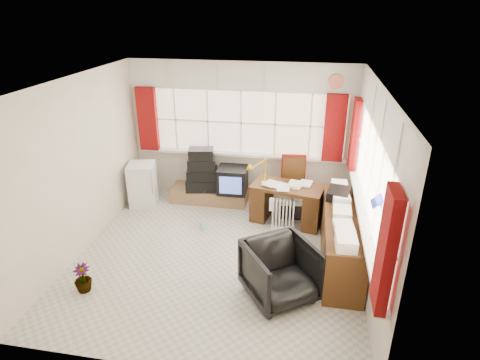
% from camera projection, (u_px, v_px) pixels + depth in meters
% --- Properties ---
extents(ground, '(4.00, 4.00, 0.00)m').
position_uv_depth(ground, '(218.00, 256.00, 5.83)').
color(ground, beige).
rests_on(ground, ground).
extents(room_walls, '(4.00, 4.00, 4.00)m').
position_uv_depth(room_walls, '(215.00, 161.00, 5.22)').
color(room_walls, beige).
rests_on(room_walls, ground).
extents(window_back, '(3.70, 0.12, 3.60)m').
position_uv_depth(window_back, '(241.00, 151.00, 7.20)').
color(window_back, '#FFEDC9').
rests_on(window_back, room_walls).
extents(window_right, '(0.12, 3.70, 3.60)m').
position_uv_depth(window_right, '(364.00, 210.00, 5.14)').
color(window_right, '#FFEDC9').
rests_on(window_right, room_walls).
extents(curtains, '(3.83, 3.83, 1.15)m').
position_uv_depth(curtains, '(290.00, 145.00, 5.92)').
color(curtains, maroon).
rests_on(curtains, room_walls).
extents(overhead_cabinets, '(3.98, 3.98, 0.48)m').
position_uv_depth(overhead_cabinets, '(297.00, 90.00, 5.64)').
color(overhead_cabinets, silver).
rests_on(overhead_cabinets, room_walls).
extents(desk, '(1.24, 0.79, 0.70)m').
position_uv_depth(desk, '(287.00, 202.00, 6.62)').
color(desk, '#562C14').
rests_on(desk, ground).
extents(desk_lamp, '(0.16, 0.14, 0.43)m').
position_uv_depth(desk_lamp, '(265.00, 166.00, 6.49)').
color(desk_lamp, '#DEB209').
rests_on(desk_lamp, desk).
extents(task_chair, '(0.47, 0.49, 1.02)m').
position_uv_depth(task_chair, '(293.00, 183.00, 6.89)').
color(task_chair, black).
rests_on(task_chair, ground).
extents(office_chair, '(1.11, 1.11, 0.74)m').
position_uv_depth(office_chair, '(280.00, 271.00, 4.91)').
color(office_chair, black).
rests_on(office_chair, ground).
extents(radiator, '(0.37, 0.16, 0.54)m').
position_uv_depth(radiator, '(283.00, 218.00, 6.43)').
color(radiator, white).
rests_on(radiator, ground).
extents(credenza, '(0.50, 2.00, 0.85)m').
position_uv_depth(credenza, '(341.00, 237.00, 5.58)').
color(credenza, '#562C14').
rests_on(credenza, ground).
extents(file_tray, '(0.38, 0.45, 0.13)m').
position_uv_depth(file_tray, '(339.00, 194.00, 5.88)').
color(file_tray, black).
rests_on(file_tray, credenza).
extents(tv_bench, '(1.40, 0.50, 0.25)m').
position_uv_depth(tv_bench, '(209.00, 195.00, 7.42)').
color(tv_bench, '#99724C').
rests_on(tv_bench, ground).
extents(crt_tv, '(0.52, 0.49, 0.46)m').
position_uv_depth(crt_tv, '(233.00, 180.00, 7.15)').
color(crt_tv, black).
rests_on(crt_tv, tv_bench).
extents(hifi_stack, '(0.64, 0.47, 0.79)m').
position_uv_depth(hifi_stack, '(202.00, 171.00, 7.19)').
color(hifi_stack, black).
rests_on(hifi_stack, tv_bench).
extents(mini_fridge, '(0.55, 0.55, 0.78)m').
position_uv_depth(mini_fridge, '(143.00, 184.00, 7.20)').
color(mini_fridge, white).
rests_on(mini_fridge, ground).
extents(spray_bottle_a, '(0.12, 0.12, 0.29)m').
position_uv_depth(spray_bottle_a, '(206.00, 198.00, 7.25)').
color(spray_bottle_a, white).
rests_on(spray_bottle_a, ground).
extents(spray_bottle_b, '(0.13, 0.13, 0.20)m').
position_uv_depth(spray_bottle_b, '(203.00, 224.00, 6.49)').
color(spray_bottle_b, '#96E0D7').
rests_on(spray_bottle_b, ground).
extents(flower_vase, '(0.22, 0.22, 0.39)m').
position_uv_depth(flower_vase, '(83.00, 278.00, 5.07)').
color(flower_vase, black).
rests_on(flower_vase, ground).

